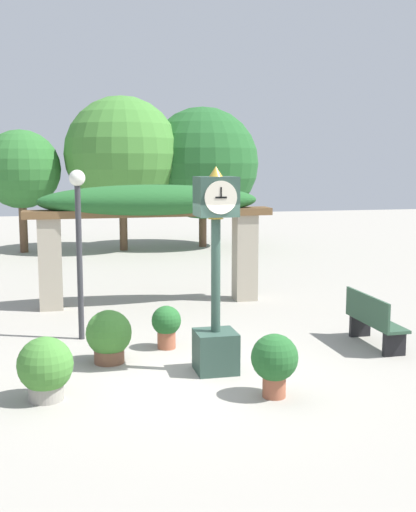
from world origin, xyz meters
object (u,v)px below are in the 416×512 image
Objects in this scene: potted_plant_far_right at (45,367)px; potted_plant_near_right at (166,324)px; lamp_post at (79,226)px; potted_plant_near_left at (275,361)px; potted_plant_far_left at (109,336)px; pedestal_clock at (216,279)px; park_bench at (373,321)px.

potted_plant_near_right is at bearing 45.92° from potted_plant_far_right.
potted_plant_near_right is 2.28m from lamp_post.
potted_plant_near_left is 1.18× the size of potted_plant_near_right.
potted_plant_far_right is at bearing -123.29° from potted_plant_far_left.
pedestal_clock reaches higher than potted_plant_far_right.
potted_plant_near_right is at bearing -33.58° from lamp_post.
park_bench is (5.35, 1.33, -0.01)m from potted_plant_far_right.
lamp_post reaches higher than park_bench.
pedestal_clock is 4.19× the size of potted_plant_near_right.
potted_plant_near_left is 1.01× the size of potted_plant_far_right.
pedestal_clock is 3.00m from lamp_post.
potted_plant_far_left is at bearing 56.71° from potted_plant_far_right.
potted_plant_near_left is (0.51, -1.19, -0.90)m from pedestal_clock.
potted_plant_near_left is 4.46m from lamp_post.
lamp_post is at bearing 129.73° from pedestal_clock.
potted_plant_near_left is 3.00m from potted_plant_far_right.
potted_plant_far_right is 3.33m from lamp_post.
lamp_post is (-0.37, 1.48, 1.57)m from potted_plant_far_left.
potted_plant_far_left is (-0.99, -0.57, 0.02)m from potted_plant_near_right.
potted_plant_far_left is 4.42m from park_bench.
lamp_post reaches higher than potted_plant_near_left.
potted_plant_far_left is 1.69m from potted_plant_far_right.
potted_plant_far_right reaches higher than potted_plant_near_right.
lamp_post is (-2.39, 3.46, 1.50)m from potted_plant_near_left.
potted_plant_near_right is 0.87× the size of potted_plant_far_left.
potted_plant_near_left is 0.56× the size of park_bench.
potted_plant_far_left is (-1.51, 0.78, -0.97)m from pedestal_clock.
potted_plant_near_left is 0.29× the size of lamp_post.
potted_plant_far_right reaches higher than potted_plant_far_left.
potted_plant_near_left reaches higher than potted_plant_far_left.
potted_plant_near_right is 0.24× the size of lamp_post.
potted_plant_far_right is (-2.94, 0.57, -0.06)m from potted_plant_near_left.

